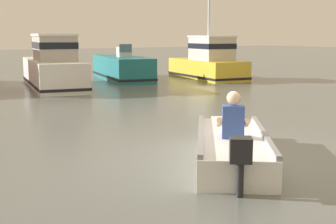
# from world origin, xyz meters

# --- Properties ---
(ground_plane) EXTENTS (120.00, 120.00, 0.00)m
(ground_plane) POSITION_xyz_m (0.00, 0.00, 0.00)
(ground_plane) COLOR slate
(rowboat_with_person) EXTENTS (2.76, 3.30, 1.19)m
(rowboat_with_person) POSITION_xyz_m (-0.05, -0.19, 0.25)
(rowboat_with_person) COLOR white
(rowboat_with_person) RESTS_ON ground
(moored_boat_white) EXTENTS (2.77, 5.94, 2.09)m
(moored_boat_white) POSITION_xyz_m (1.11, 11.86, 0.79)
(moored_boat_white) COLOR white
(moored_boat_white) RESTS_ON ground
(moored_boat_teal) EXTENTS (2.70, 5.38, 1.64)m
(moored_boat_teal) POSITION_xyz_m (4.93, 13.49, 0.51)
(moored_boat_teal) COLOR #1E727A
(moored_boat_teal) RESTS_ON ground
(moored_boat_yellow) EXTENTS (2.46, 4.89, 4.31)m
(moored_boat_yellow) POSITION_xyz_m (8.55, 11.68, 0.75)
(moored_boat_yellow) COLOR gold
(moored_boat_yellow) RESTS_ON ground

